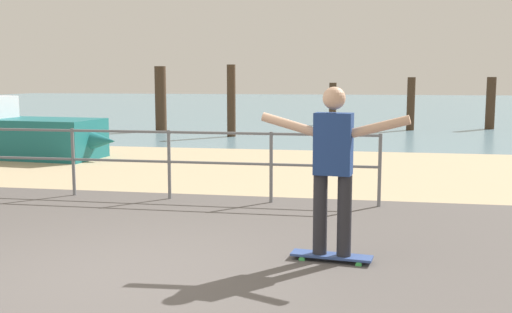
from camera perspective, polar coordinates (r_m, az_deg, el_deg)
beach_strip at (r=12.25m, az=-0.20°, el=-1.08°), size 24.00×6.00×0.04m
sea_surface at (r=40.02m, az=7.18°, el=4.80°), size 72.00×50.00×0.04m
railing_fence at (r=10.02m, az=-20.79°, el=0.53°), size 10.80×0.05×1.05m
sailboat at (r=14.86m, az=-21.89°, el=1.91°), size 5.03×1.84×5.15m
skateboard at (r=6.10m, az=7.13°, el=-9.30°), size 0.82×0.30×0.08m
skateboarder at (r=5.90m, az=7.28°, el=-0.42°), size 1.45×0.28×1.65m
groyne_post_0 at (r=20.75m, az=-8.98°, el=5.38°), size 0.38×0.38×2.20m
groyne_post_1 at (r=18.54m, az=-2.35°, el=5.25°), size 0.26×0.26×2.21m
groyne_post_2 at (r=23.62m, az=7.24°, el=4.95°), size 0.28×0.28×1.62m
groyne_post_3 at (r=21.44m, az=14.39°, el=4.81°), size 0.27×0.27×1.83m
groyne_post_4 at (r=22.77m, az=21.25°, el=4.69°), size 0.32×0.32×1.84m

